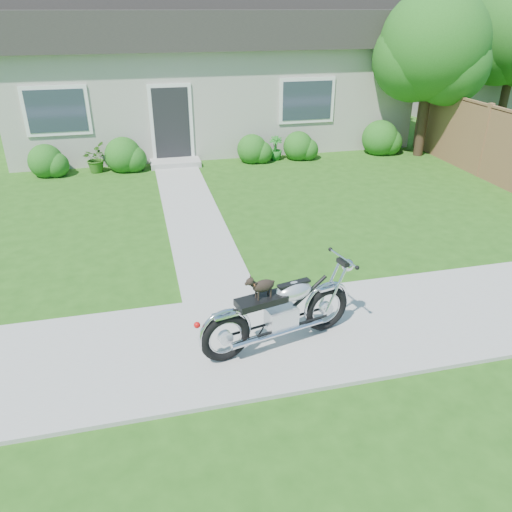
# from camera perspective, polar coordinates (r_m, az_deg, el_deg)

# --- Properties ---
(ground) EXTENTS (80.00, 80.00, 0.00)m
(ground) POSITION_cam_1_polar(r_m,az_deg,el_deg) (7.25, 9.47, -7.95)
(ground) COLOR #235114
(ground) RESTS_ON ground
(sidewalk) EXTENTS (24.00, 2.20, 0.04)m
(sidewalk) POSITION_cam_1_polar(r_m,az_deg,el_deg) (7.24, 9.49, -7.82)
(sidewalk) COLOR #9E9B93
(sidewalk) RESTS_ON ground
(walkway) EXTENTS (1.20, 8.00, 0.03)m
(walkway) POSITION_cam_1_polar(r_m,az_deg,el_deg) (11.25, -7.44, 5.23)
(walkway) COLOR #9E9B93
(walkway) RESTS_ON ground
(house) EXTENTS (12.60, 7.03, 4.50)m
(house) POSITION_cam_1_polar(r_m,az_deg,el_deg) (17.73, -5.66, 20.27)
(house) COLOR #BDB7AB
(house) RESTS_ON ground
(fence) EXTENTS (0.12, 6.62, 1.90)m
(fence) POSITION_cam_1_polar(r_m,az_deg,el_deg) (14.60, 24.63, 11.86)
(fence) COLOR #9C6F46
(fence) RESTS_ON ground
(tree_near) EXTENTS (3.02, 3.02, 4.63)m
(tree_near) POSITION_cam_1_polar(r_m,az_deg,el_deg) (15.89, 20.09, 21.15)
(tree_near) COLOR #3D2B1C
(tree_near) RESTS_ON ground
(shrub_row) EXTENTS (10.68, 1.09, 1.09)m
(shrub_row) POSITION_cam_1_polar(r_m,az_deg,el_deg) (14.70, -1.91, 12.17)
(shrub_row) COLOR #215B18
(shrub_row) RESTS_ON ground
(potted_plant_left) EXTENTS (0.64, 0.72, 0.76)m
(potted_plant_left) POSITION_cam_1_polar(r_m,az_deg,el_deg) (14.52, -17.98, 10.59)
(potted_plant_left) COLOR #2E6019
(potted_plant_left) RESTS_ON ground
(potted_plant_right) EXTENTS (0.46, 0.46, 0.69)m
(potted_plant_right) POSITION_cam_1_polar(r_m,az_deg,el_deg) (15.02, 2.23, 12.21)
(potted_plant_right) COLOR #1E6D1E
(potted_plant_right) RESTS_ON ground
(motorcycle_with_dog) EXTENTS (2.19, 0.82, 1.10)m
(motorcycle_with_dog) POSITION_cam_1_polar(r_m,az_deg,el_deg) (6.51, 2.96, -6.32)
(motorcycle_with_dog) COLOR black
(motorcycle_with_dog) RESTS_ON sidewalk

